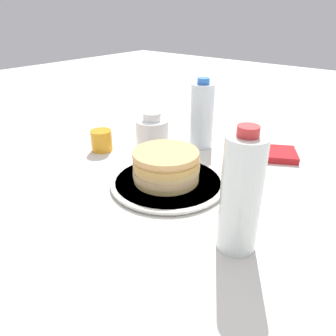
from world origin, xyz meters
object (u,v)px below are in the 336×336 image
(pancake_stack, at_px, (166,166))
(water_bottle_mid, at_px, (202,116))
(cream_jug, at_px, (152,132))
(plate, at_px, (168,182))
(juice_glass, at_px, (102,140))
(water_bottle_near, at_px, (241,194))

(pancake_stack, xyz_separation_m, water_bottle_mid, (0.27, 0.07, 0.05))
(cream_jug, bearing_deg, pancake_stack, -130.38)
(pancake_stack, distance_m, water_bottle_mid, 0.28)
(plate, relative_size, pancake_stack, 1.72)
(pancake_stack, bearing_deg, cream_jug, 49.62)
(juice_glass, bearing_deg, pancake_stack, -98.11)
(plate, bearing_deg, water_bottle_mid, 16.57)
(pancake_stack, bearing_deg, water_bottle_mid, 15.57)
(water_bottle_near, bearing_deg, cream_jug, 59.31)
(plate, distance_m, juice_glass, 0.31)
(plate, bearing_deg, water_bottle_near, -112.46)
(juice_glass, bearing_deg, cream_jug, -39.83)
(juice_glass, bearing_deg, water_bottle_near, -104.58)
(plate, relative_size, water_bottle_near, 1.21)
(plate, relative_size, cream_jug, 2.57)
(plate, xyz_separation_m, water_bottle_near, (-0.10, -0.25, 0.11))
(cream_jug, relative_size, water_bottle_near, 0.47)
(water_bottle_near, height_order, water_bottle_mid, water_bottle_near)
(juice_glass, xyz_separation_m, water_bottle_near, (-0.14, -0.55, 0.08))
(cream_jug, height_order, water_bottle_mid, water_bottle_mid)
(water_bottle_mid, bearing_deg, plate, -163.43)
(juice_glass, relative_size, water_bottle_mid, 0.30)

